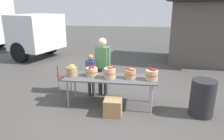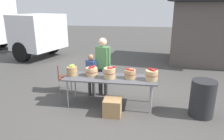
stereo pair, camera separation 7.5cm
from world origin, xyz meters
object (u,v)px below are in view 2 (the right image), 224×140
(apple_basket_red_2, at_px, (130,74))
(folding_chair, at_px, (62,75))
(apple_basket_red_0, at_px, (92,71))
(apple_basket_red_1, at_px, (110,73))
(apple_basket_green_0, at_px, (72,70))
(trash_barrel, at_px, (202,98))
(child_customer, at_px, (91,72))
(vendor_adult, at_px, (103,62))
(apple_basket_red_3, at_px, (152,75))
(produce_crate, at_px, (112,107))
(market_table, at_px, (110,79))

(apple_basket_red_2, distance_m, folding_chair, 2.15)
(apple_basket_red_0, xyz_separation_m, apple_basket_red_1, (0.49, -0.13, 0.02))
(apple_basket_green_0, xyz_separation_m, trash_barrel, (3.19, -0.25, -0.45))
(apple_basket_green_0, height_order, trash_barrel, apple_basket_green_0)
(child_customer, bearing_deg, apple_basket_red_2, 166.61)
(apple_basket_red_1, relative_size, vendor_adult, 0.18)
(apple_basket_red_3, height_order, child_customer, child_customer)
(vendor_adult, bearing_deg, folding_chair, 6.89)
(folding_chair, relative_size, produce_crate, 2.11)
(apple_basket_green_0, distance_m, trash_barrel, 3.23)
(market_table, xyz_separation_m, apple_basket_red_0, (-0.49, 0.07, 0.16))
(apple_basket_green_0, distance_m, apple_basket_red_0, 0.51)
(vendor_adult, xyz_separation_m, trash_barrel, (2.48, -0.80, -0.54))
(apple_basket_green_0, distance_m, produce_crate, 1.43)
(child_customer, bearing_deg, apple_basket_red_1, 148.17)
(trash_barrel, bearing_deg, folding_chair, 166.75)
(market_table, xyz_separation_m, trash_barrel, (2.19, -0.23, -0.28))
(apple_basket_red_3, bearing_deg, market_table, 178.43)
(apple_basket_red_3, relative_size, folding_chair, 0.37)
(apple_basket_red_0, distance_m, produce_crate, 1.09)
(folding_chair, bearing_deg, apple_basket_red_1, -138.13)
(apple_basket_red_2, height_order, vendor_adult, vendor_adult)
(apple_basket_green_0, bearing_deg, market_table, -1.19)
(apple_basket_red_2, bearing_deg, apple_basket_red_1, -172.36)
(apple_basket_green_0, bearing_deg, produce_crate, -25.57)
(folding_chair, bearing_deg, apple_basket_red_0, -142.29)
(vendor_adult, distance_m, trash_barrel, 2.66)
(apple_basket_green_0, xyz_separation_m, produce_crate, (1.14, -0.54, -0.68))
(apple_basket_red_2, height_order, produce_crate, apple_basket_red_2)
(apple_basket_red_0, relative_size, folding_chair, 0.37)
(apple_basket_red_2, relative_size, folding_chair, 0.33)
(apple_basket_red_2, relative_size, produce_crate, 0.71)
(apple_basket_green_0, height_order, vendor_adult, vendor_adult)
(apple_basket_red_3, distance_m, folding_chair, 2.66)
(apple_basket_red_0, relative_size, apple_basket_red_2, 1.10)
(apple_basket_red_0, height_order, child_customer, child_customer)
(market_table, distance_m, trash_barrel, 2.22)
(apple_basket_red_3, bearing_deg, apple_basket_green_0, 178.62)
(folding_chair, height_order, produce_crate, folding_chair)
(trash_barrel, height_order, produce_crate, trash_barrel)
(trash_barrel, bearing_deg, vendor_adult, 162.18)
(folding_chair, bearing_deg, vendor_adult, -117.27)
(apple_basket_green_0, height_order, folding_chair, apple_basket_green_0)
(apple_basket_red_1, relative_size, produce_crate, 0.75)
(produce_crate, bearing_deg, trash_barrel, 8.06)
(apple_basket_red_3, distance_m, vendor_adult, 1.44)
(apple_basket_red_2, relative_size, vendor_adult, 0.17)
(trash_barrel, bearing_deg, produce_crate, -171.94)
(folding_chair, bearing_deg, produce_crate, -148.56)
(apple_basket_red_2, bearing_deg, trash_barrel, -8.25)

